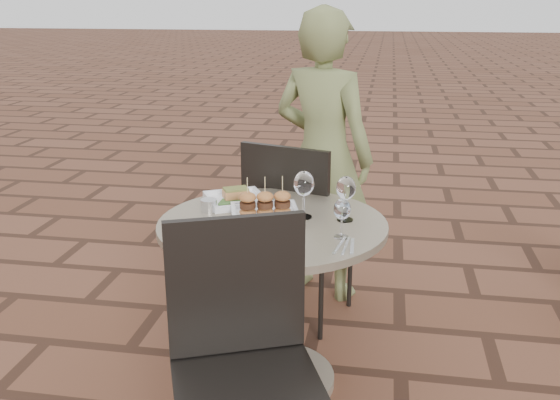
% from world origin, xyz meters
% --- Properties ---
extents(cafe_table, '(0.90, 0.90, 0.73)m').
position_xyz_m(cafe_table, '(-0.12, 0.28, 0.48)').
color(cafe_table, gray).
rests_on(cafe_table, ground).
extents(chair_far, '(0.55, 0.55, 0.93)m').
position_xyz_m(chair_far, '(-0.12, 0.81, 0.55)').
color(chair_far, black).
rests_on(chair_far, ground).
extents(chair_near, '(0.57, 0.57, 0.93)m').
position_xyz_m(chair_near, '(-0.10, -0.34, 0.55)').
color(chair_near, black).
rests_on(chair_near, ground).
extents(diner, '(0.66, 0.55, 1.53)m').
position_xyz_m(diner, '(-0.02, 1.20, 0.77)').
color(diner, '#636A3A').
rests_on(diner, ground).
extents(plate_salmon, '(0.32, 0.32, 0.07)m').
position_xyz_m(plate_salmon, '(-0.32, 0.48, 0.75)').
color(plate_salmon, white).
rests_on(plate_salmon, cafe_table).
extents(plate_sliders, '(0.33, 0.33, 0.17)m').
position_xyz_m(plate_sliders, '(-0.16, 0.31, 0.77)').
color(plate_sliders, white).
rests_on(plate_sliders, cafe_table).
extents(plate_tuna, '(0.27, 0.27, 0.03)m').
position_xyz_m(plate_tuna, '(-0.14, -0.00, 0.74)').
color(plate_tuna, white).
rests_on(plate_tuna, cafe_table).
extents(wine_glass_right, '(0.06, 0.06, 0.15)m').
position_xyz_m(wine_glass_right, '(0.16, 0.15, 0.83)').
color(wine_glass_right, white).
rests_on(wine_glass_right, cafe_table).
extents(wine_glass_mid, '(0.08, 0.08, 0.19)m').
position_xyz_m(wine_glass_mid, '(-0.01, 0.35, 0.87)').
color(wine_glass_mid, white).
rests_on(wine_glass_mid, cafe_table).
extents(wine_glass_far, '(0.08, 0.08, 0.18)m').
position_xyz_m(wine_glass_far, '(0.16, 0.34, 0.86)').
color(wine_glass_far, white).
rests_on(wine_glass_far, cafe_table).
extents(steel_ramekin, '(0.08, 0.08, 0.05)m').
position_xyz_m(steel_ramekin, '(-0.40, 0.35, 0.76)').
color(steel_ramekin, silver).
rests_on(steel_ramekin, cafe_table).
extents(cutlery_set, '(0.09, 0.18, 0.00)m').
position_xyz_m(cutlery_set, '(0.18, 0.07, 0.73)').
color(cutlery_set, silver).
rests_on(cutlery_set, cafe_table).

